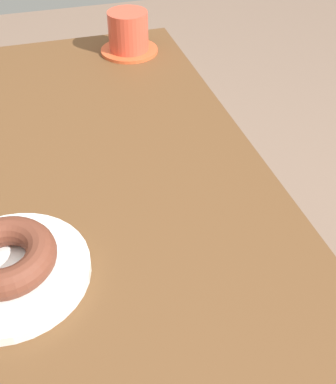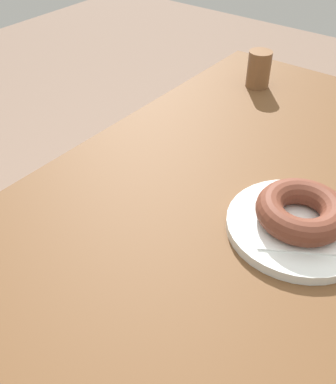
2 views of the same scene
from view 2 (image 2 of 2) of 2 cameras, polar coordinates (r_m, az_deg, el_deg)
table at (r=0.68m, az=9.77°, el=-15.17°), size 1.19×0.75×0.77m
plate_chocolate_ring at (r=0.64m, az=15.95°, el=-4.17°), size 0.19×0.19×0.01m
napkin_chocolate_ring at (r=0.64m, az=16.08°, el=-3.61°), size 0.16×0.16×0.00m
donut_chocolate_ring at (r=0.62m, az=16.39°, el=-2.28°), size 0.12×0.12×0.04m
sugar_jar at (r=0.99m, az=11.31°, el=14.85°), size 0.05×0.05×0.08m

